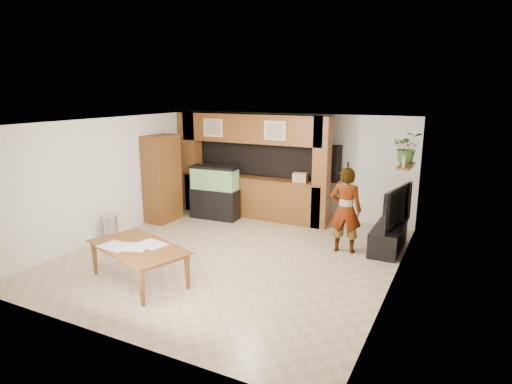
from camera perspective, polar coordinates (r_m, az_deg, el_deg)
The scene contains 22 objects.
floor at distance 8.54m, azimuth -2.96°, elevation -8.33°, with size 6.50×6.50×0.00m, color tan.
ceiling at distance 7.96m, azimuth -3.18°, elevation 9.34°, with size 6.50×6.50×0.00m, color white.
wall_back at distance 11.03m, azimuth 5.34°, elevation 3.63°, with size 6.00×6.00×0.00m, color silver.
wall_left at distance 9.96m, azimuth -18.25°, elevation 1.95°, with size 6.50×6.50×0.00m, color silver.
wall_right at distance 7.19m, azimuth 18.20°, elevation -2.27°, with size 6.50×6.50×0.00m, color silver.
partition at distance 10.86m, azimuth -0.52°, elevation 3.60°, with size 4.20×0.99×2.60m.
wall_clock at distance 10.56m, azimuth -14.54°, elevation 6.12°, with size 0.05×0.25×0.25m.
wall_shelf at distance 9.02m, azimuth 19.37°, elevation 3.32°, with size 0.25×0.90×0.04m, color brown.
pantry_cabinet at distance 10.70m, azimuth -12.39°, elevation 1.76°, with size 0.53×0.87×2.12m, color brown.
trash_can at distance 9.73m, azimuth -18.85°, elevation -4.55°, with size 0.31×0.31×0.56m, color #B2B2B7.
aquarium at distance 10.75m, azimuth -5.51°, elevation -0.14°, with size 1.21×0.45×1.34m.
tv_stand at distance 9.16m, azimuth 17.21°, elevation -5.78°, with size 0.54×1.48×0.49m, color black.
television at distance 8.97m, azimuth 17.50°, elevation -1.81°, with size 1.43×0.19×0.82m, color black.
photo_frame at distance 8.66m, azimuth 19.13°, elevation 3.83°, with size 0.03×0.16×0.22m, color tan.
potted_plant at distance 9.21m, azimuth 19.55°, elevation 5.62°, with size 0.57×0.49×0.63m, color #375E25.
person at distance 8.61m, azimuth 11.85°, elevation -2.37°, with size 0.63×0.41×1.72m, color #988253.
microphone at distance 8.25m, azimuth 12.19°, elevation 3.40°, with size 0.04×0.04×0.17m, color black.
dining_table at distance 7.54m, azimuth -15.54°, elevation -9.29°, with size 1.79×1.00×0.63m, color brown.
newspaper_a at distance 7.54m, azimuth -18.18°, elevation -6.86°, with size 0.53×0.39×0.01m, color silver.
newspaper_b at distance 7.42m, azimuth -16.25°, elevation -7.06°, with size 0.53×0.39×0.01m, color silver.
newspaper_c at distance 7.47m, azimuth -13.81°, elevation -6.77°, with size 0.50×0.36×0.01m, color silver.
counter_box at distance 10.18m, azimuth 5.89°, elevation 1.93°, with size 0.33×0.22×0.22m, color #A7825A.
Camera 1 is at (3.95, -6.88, 3.16)m, focal length 30.00 mm.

